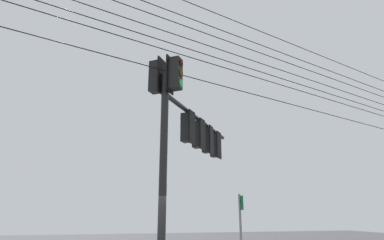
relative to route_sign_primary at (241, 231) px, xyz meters
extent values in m
cylinder|color=black|center=(-1.22, 2.55, 1.28)|extent=(0.20, 0.20, 5.78)
cylinder|color=black|center=(1.02, 0.92, 3.57)|extent=(4.56, 3.36, 0.14)
cube|color=black|center=(-1.04, 2.79, 4.12)|extent=(0.42, 0.42, 0.90)
cube|color=black|center=(-1.14, 2.65, 4.12)|extent=(0.38, 0.29, 1.04)
cylinder|color=#360503|center=(-0.95, 2.92, 4.42)|extent=(0.18, 0.14, 0.20)
cylinder|color=#3C2703|center=(-0.95, 2.92, 4.12)|extent=(0.18, 0.14, 0.20)
cylinder|color=green|center=(-0.95, 2.92, 3.82)|extent=(0.18, 0.14, 0.20)
cube|color=black|center=(-1.39, 2.30, 4.12)|extent=(0.42, 0.42, 0.90)
cube|color=black|center=(-1.29, 2.44, 4.12)|extent=(0.38, 0.29, 1.04)
cylinder|color=#360503|center=(-1.49, 2.17, 4.42)|extent=(0.18, 0.14, 0.20)
cylinder|color=#3C2703|center=(-1.49, 2.17, 4.12)|extent=(0.18, 0.14, 0.20)
cylinder|color=green|center=(-1.49, 2.17, 3.82)|extent=(0.18, 0.14, 0.20)
cube|color=black|center=(0.03, 1.64, 3.02)|extent=(0.42, 0.42, 0.90)
cube|color=black|center=(-0.07, 1.50, 3.02)|extent=(0.37, 0.30, 1.04)
cylinder|color=#360503|center=(0.13, 1.77, 3.32)|extent=(0.18, 0.15, 0.20)
cylinder|color=#3C2703|center=(0.13, 1.77, 3.02)|extent=(0.18, 0.15, 0.20)
cylinder|color=green|center=(0.13, 1.77, 2.72)|extent=(0.18, 0.15, 0.20)
cube|color=black|center=(0.80, 1.08, 3.02)|extent=(0.42, 0.42, 0.90)
cube|color=black|center=(0.70, 0.95, 3.02)|extent=(0.37, 0.30, 1.04)
cylinder|color=#360503|center=(0.90, 1.21, 3.32)|extent=(0.18, 0.15, 0.20)
cylinder|color=#3C2703|center=(0.90, 1.21, 3.02)|extent=(0.18, 0.15, 0.20)
cylinder|color=green|center=(0.90, 1.21, 2.72)|extent=(0.18, 0.15, 0.20)
cube|color=black|center=(1.57, 0.53, 3.02)|extent=(0.42, 0.42, 0.90)
cube|color=black|center=(1.47, 0.38, 3.02)|extent=(0.39, 0.28, 1.04)
cylinder|color=#360503|center=(1.66, 0.66, 3.32)|extent=(0.18, 0.13, 0.20)
cylinder|color=#3C2703|center=(1.66, 0.66, 3.02)|extent=(0.18, 0.13, 0.20)
cylinder|color=green|center=(1.66, 0.66, 2.72)|extent=(0.18, 0.13, 0.20)
cube|color=black|center=(2.33, -0.03, 3.02)|extent=(0.42, 0.42, 0.90)
cube|color=black|center=(2.22, -0.16, 3.02)|extent=(0.37, 0.31, 1.04)
cylinder|color=#360503|center=(2.43, 0.10, 3.32)|extent=(0.18, 0.15, 0.20)
cylinder|color=#3C2703|center=(2.43, 0.10, 3.02)|extent=(0.18, 0.15, 0.20)
cylinder|color=green|center=(2.43, 0.10, 2.72)|extent=(0.18, 0.15, 0.20)
cube|color=#0C7238|center=(0.00, -0.03, 0.79)|extent=(0.31, 0.03, 0.41)
cube|color=white|center=(0.00, -0.04, 0.79)|extent=(0.25, 0.01, 0.35)
cylinder|color=slate|center=(1.13, 2.19, -0.09)|extent=(0.07, 0.07, 3.03)
cube|color=#0C7238|center=(1.15, 2.16, 1.21)|extent=(0.34, 0.22, 0.33)
cube|color=white|center=(1.15, 2.15, 1.21)|extent=(0.27, 0.17, 0.27)
cylinder|color=black|center=(-0.85, 1.35, 4.24)|extent=(8.12, 26.32, 0.42)
cylinder|color=black|center=(-0.85, 1.35, 4.88)|extent=(8.12, 26.32, 0.42)
cylinder|color=black|center=(-0.85, 1.35, 5.14)|extent=(8.12, 26.32, 0.42)
cylinder|color=black|center=(-0.85, 1.35, 5.47)|extent=(8.12, 26.32, 0.42)
cylinder|color=black|center=(-0.85, 1.35, 5.87)|extent=(8.12, 26.32, 0.42)
cylinder|color=black|center=(-0.85, 1.35, 6.19)|extent=(8.12, 26.32, 0.42)
cylinder|color=black|center=(-0.85, 1.35, 6.75)|extent=(8.12, 26.32, 0.42)
camera|label=1|loc=(-9.17, 3.84, 0.47)|focal=29.78mm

